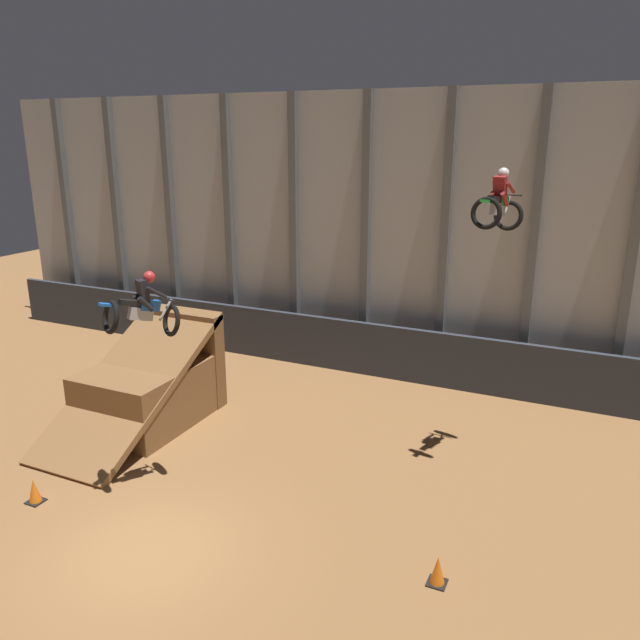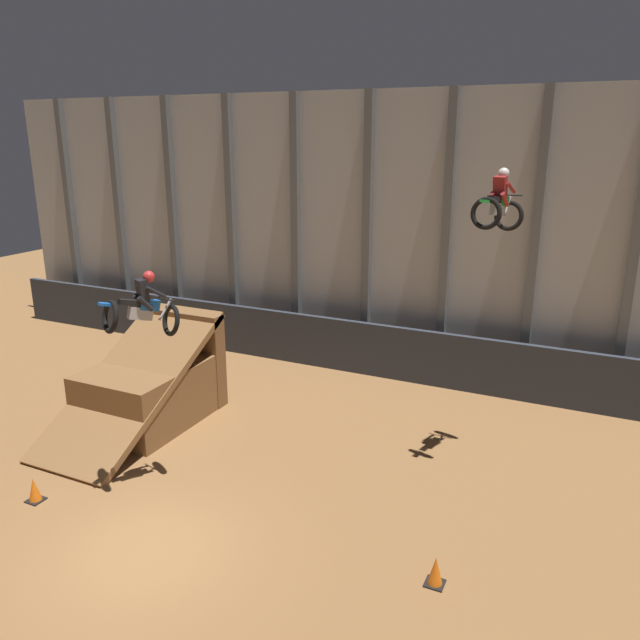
# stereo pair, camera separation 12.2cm
# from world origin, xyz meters

# --- Properties ---
(ground_plane) EXTENTS (60.00, 60.00, 0.00)m
(ground_plane) POSITION_xyz_m (0.00, 0.00, 0.00)
(ground_plane) COLOR olive
(arena_back_wall) EXTENTS (32.00, 0.40, 9.48)m
(arena_back_wall) POSITION_xyz_m (0.00, 12.08, 4.74)
(arena_back_wall) COLOR #ADB2B7
(arena_back_wall) RESTS_ON ground_plane
(lower_barrier) EXTENTS (31.36, 0.20, 1.86)m
(lower_barrier) POSITION_xyz_m (0.00, 11.00, 0.93)
(lower_barrier) COLOR #2D333D
(lower_barrier) RESTS_ON ground_plane
(dirt_ramp) EXTENTS (2.72, 5.47, 3.07)m
(dirt_ramp) POSITION_xyz_m (-3.91, 5.08, 1.04)
(dirt_ramp) COLOR brown
(dirt_ramp) RESTS_ON ground_plane
(rider_bike_left_air) EXTENTS (1.39, 1.79, 1.60)m
(rider_bike_left_air) POSITION_xyz_m (-1.43, 2.09, 4.40)
(rider_bike_left_air) COLOR black
(rider_bike_right_air) EXTENTS (1.05, 1.79, 1.54)m
(rider_bike_right_air) POSITION_xyz_m (5.21, 6.81, 6.50)
(rider_bike_right_air) COLOR black
(traffic_cone_near_ramp) EXTENTS (0.36, 0.36, 0.58)m
(traffic_cone_near_ramp) POSITION_xyz_m (-3.53, 0.39, 0.28)
(traffic_cone_near_ramp) COLOR black
(traffic_cone_near_ramp) RESTS_ON ground_plane
(traffic_cone_arena_edge) EXTENTS (0.36, 0.36, 0.58)m
(traffic_cone_arena_edge) POSITION_xyz_m (5.48, 1.61, 0.28)
(traffic_cone_arena_edge) COLOR black
(traffic_cone_arena_edge) RESTS_ON ground_plane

